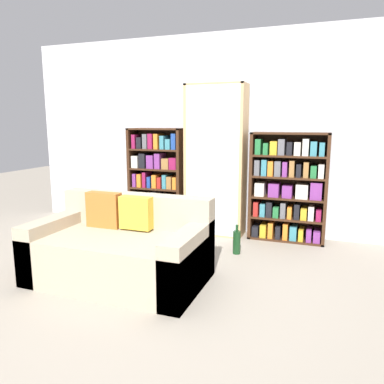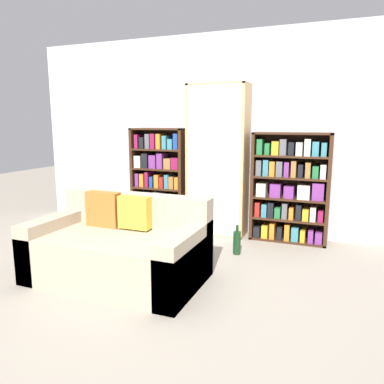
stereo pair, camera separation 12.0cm
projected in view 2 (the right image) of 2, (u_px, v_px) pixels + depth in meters
The scene contains 7 objects.
ground_plane at pixel (142, 304), 3.16m from camera, with size 16.00×16.00×0.00m, color gray.
wall_back at pixel (228, 134), 5.15m from camera, with size 6.05×0.06×2.70m.
couch at pixel (119, 249), 3.65m from camera, with size 1.64×0.95×0.81m.
bookshelf_left at pixel (160, 179), 5.43m from camera, with size 0.81×0.32×1.43m.
display_cabinet at pixel (218, 161), 5.04m from camera, with size 0.80×0.36×2.01m.
bookshelf_right at pixel (290, 189), 4.76m from camera, with size 0.96×0.32×1.39m.
wine_bottle at pixel (237, 242), 4.34m from camera, with size 0.09×0.09×0.35m.
Camera 2 is at (1.48, -2.57, 1.51)m, focal length 35.00 mm.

